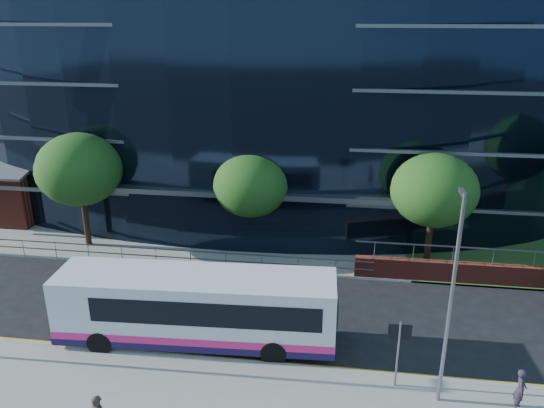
# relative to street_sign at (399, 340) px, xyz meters

# --- Properties ---
(ground) EXTENTS (200.00, 200.00, 0.00)m
(ground) POSITION_rel_street_sign_xyz_m (-4.50, 1.59, -2.15)
(ground) COLOR black
(ground) RESTS_ON ground
(kerb) EXTENTS (80.00, 0.25, 0.16)m
(kerb) POSITION_rel_street_sign_xyz_m (-4.50, 0.59, -2.07)
(kerb) COLOR gray
(kerb) RESTS_ON ground
(yellow_line_outer) EXTENTS (80.00, 0.08, 0.01)m
(yellow_line_outer) POSITION_rel_street_sign_xyz_m (-4.50, 0.79, -2.14)
(yellow_line_outer) COLOR gold
(yellow_line_outer) RESTS_ON ground
(yellow_line_inner) EXTENTS (80.00, 0.08, 0.01)m
(yellow_line_inner) POSITION_rel_street_sign_xyz_m (-4.50, 0.94, -2.14)
(yellow_line_inner) COLOR gold
(yellow_line_inner) RESTS_ON ground
(far_forecourt) EXTENTS (50.00, 8.00, 0.10)m
(far_forecourt) POSITION_rel_street_sign_xyz_m (-10.50, 12.59, -2.10)
(far_forecourt) COLOR gray
(far_forecourt) RESTS_ON ground
(glass_office) EXTENTS (44.00, 23.10, 16.00)m
(glass_office) POSITION_rel_street_sign_xyz_m (-8.50, 22.44, 5.85)
(glass_office) COLOR black
(glass_office) RESTS_ON ground
(guard_railings) EXTENTS (24.00, 0.05, 1.10)m
(guard_railings) POSITION_rel_street_sign_xyz_m (-12.50, 8.59, -1.33)
(guard_railings) COLOR slate
(guard_railings) RESTS_ON ground
(street_sign) EXTENTS (0.85, 0.09, 2.80)m
(street_sign) POSITION_rel_street_sign_xyz_m (0.00, 0.00, 0.00)
(street_sign) COLOR slate
(street_sign) RESTS_ON pavement_near
(tree_far_a) EXTENTS (4.95, 4.95, 6.98)m
(tree_far_a) POSITION_rel_street_sign_xyz_m (-17.50, 10.59, 2.71)
(tree_far_a) COLOR black
(tree_far_a) RESTS_ON ground
(tree_far_b) EXTENTS (4.29, 4.29, 6.05)m
(tree_far_b) POSITION_rel_street_sign_xyz_m (-7.50, 11.09, 2.06)
(tree_far_b) COLOR black
(tree_far_b) RESTS_ON ground
(tree_far_c) EXTENTS (4.62, 4.62, 6.51)m
(tree_far_c) POSITION_rel_street_sign_xyz_m (2.50, 10.59, 2.39)
(tree_far_c) COLOR black
(tree_far_c) RESTS_ON ground
(streetlight_east) EXTENTS (0.15, 0.77, 8.00)m
(streetlight_east) POSITION_rel_street_sign_xyz_m (1.50, -0.59, 2.29)
(streetlight_east) COLOR slate
(streetlight_east) RESTS_ON pavement_near
(city_bus) EXTENTS (11.95, 3.28, 3.20)m
(city_bus) POSITION_rel_street_sign_xyz_m (-8.14, 1.89, -0.45)
(city_bus) COLOR silver
(city_bus) RESTS_ON ground
(pedestrian) EXTENTS (0.52, 0.67, 1.64)m
(pedestrian) POSITION_rel_street_sign_xyz_m (4.24, -0.66, -1.18)
(pedestrian) COLOR #2A2131
(pedestrian) RESTS_ON pavement_near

